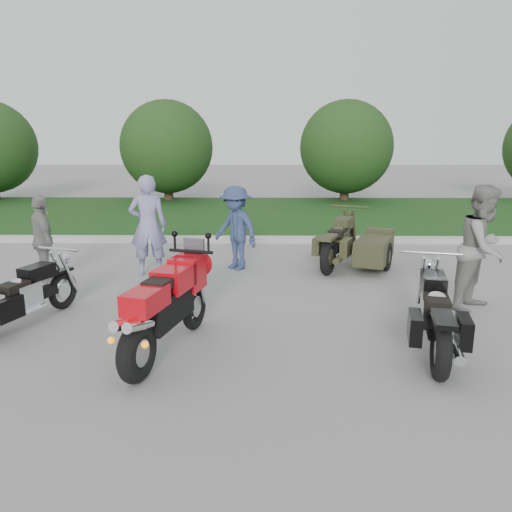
{
  "coord_description": "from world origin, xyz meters",
  "views": [
    {
      "loc": [
        0.77,
        -6.38,
        2.66
      ],
      "look_at": [
        0.66,
        1.26,
        0.8
      ],
      "focal_mm": 35.0,
      "sensor_mm": 36.0,
      "label": 1
    }
  ],
  "objects_px": {
    "person_grey": "(482,248)",
    "person_denim": "(236,228)",
    "person_back": "(43,240)",
    "person_stripe": "(148,225)",
    "cruiser_left": "(20,299)",
    "cruiser_right": "(435,317)",
    "cruiser_sidecar": "(359,247)",
    "sportbike_red": "(166,305)"
  },
  "relations": [
    {
      "from": "cruiser_sidecar",
      "to": "person_stripe",
      "type": "xyz_separation_m",
      "value": [
        -4.16,
        -0.54,
        0.53
      ]
    },
    {
      "from": "cruiser_left",
      "to": "person_stripe",
      "type": "height_order",
      "value": "person_stripe"
    },
    {
      "from": "cruiser_right",
      "to": "cruiser_sidecar",
      "type": "relative_size",
      "value": 1.0
    },
    {
      "from": "sportbike_red",
      "to": "person_grey",
      "type": "relative_size",
      "value": 1.16
    },
    {
      "from": "person_back",
      "to": "person_grey",
      "type": "bearing_deg",
      "value": -136.66
    },
    {
      "from": "person_stripe",
      "to": "person_back",
      "type": "bearing_deg",
      "value": 9.3
    },
    {
      "from": "person_grey",
      "to": "cruiser_sidecar",
      "type": "bearing_deg",
      "value": 75.35
    },
    {
      "from": "person_grey",
      "to": "person_denim",
      "type": "xyz_separation_m",
      "value": [
        -3.92,
        2.32,
        -0.13
      ]
    },
    {
      "from": "person_stripe",
      "to": "cruiser_sidecar",
      "type": "bearing_deg",
      "value": 176.46
    },
    {
      "from": "cruiser_sidecar",
      "to": "person_grey",
      "type": "bearing_deg",
      "value": -37.59
    },
    {
      "from": "cruiser_left",
      "to": "cruiser_right",
      "type": "xyz_separation_m",
      "value": [
        5.53,
        -0.75,
        0.04
      ]
    },
    {
      "from": "person_grey",
      "to": "person_back",
      "type": "bearing_deg",
      "value": 125.6
    },
    {
      "from": "person_stripe",
      "to": "cruiser_left",
      "type": "bearing_deg",
      "value": 55.93
    },
    {
      "from": "person_stripe",
      "to": "person_grey",
      "type": "height_order",
      "value": "person_stripe"
    },
    {
      "from": "cruiser_left",
      "to": "person_grey",
      "type": "relative_size",
      "value": 1.06
    },
    {
      "from": "cruiser_right",
      "to": "person_grey",
      "type": "bearing_deg",
      "value": 65.94
    },
    {
      "from": "sportbike_red",
      "to": "person_grey",
      "type": "xyz_separation_m",
      "value": [
        4.55,
        1.74,
        0.33
      ]
    },
    {
      "from": "person_grey",
      "to": "sportbike_red",
      "type": "bearing_deg",
      "value": 156.14
    },
    {
      "from": "person_denim",
      "to": "cruiser_sidecar",
      "type": "bearing_deg",
      "value": 44.96
    },
    {
      "from": "person_back",
      "to": "cruiser_right",
      "type": "bearing_deg",
      "value": -152.5
    },
    {
      "from": "person_denim",
      "to": "cruiser_left",
      "type": "bearing_deg",
      "value": -89.0
    },
    {
      "from": "cruiser_sidecar",
      "to": "sportbike_red",
      "type": "bearing_deg",
      "value": -104.73
    },
    {
      "from": "cruiser_left",
      "to": "cruiser_right",
      "type": "distance_m",
      "value": 5.58
    },
    {
      "from": "person_stripe",
      "to": "person_denim",
      "type": "height_order",
      "value": "person_stripe"
    },
    {
      "from": "person_grey",
      "to": "person_denim",
      "type": "bearing_deg",
      "value": 104.55
    },
    {
      "from": "cruiser_sidecar",
      "to": "person_grey",
      "type": "distance_m",
      "value": 2.86
    },
    {
      "from": "cruiser_sidecar",
      "to": "person_grey",
      "type": "relative_size",
      "value": 1.21
    },
    {
      "from": "cruiser_sidecar",
      "to": "person_back",
      "type": "relative_size",
      "value": 1.43
    },
    {
      "from": "cruiser_sidecar",
      "to": "person_denim",
      "type": "xyz_separation_m",
      "value": [
        -2.5,
        -0.11,
        0.4
      ]
    },
    {
      "from": "sportbike_red",
      "to": "cruiser_right",
      "type": "height_order",
      "value": "sportbike_red"
    },
    {
      "from": "person_stripe",
      "to": "person_grey",
      "type": "relative_size",
      "value": 1.0
    },
    {
      "from": "person_grey",
      "to": "cruiser_right",
      "type": "bearing_deg",
      "value": -171.47
    },
    {
      "from": "cruiser_left",
      "to": "cruiser_sidecar",
      "type": "bearing_deg",
      "value": 51.26
    },
    {
      "from": "cruiser_left",
      "to": "person_grey",
      "type": "height_order",
      "value": "person_grey"
    },
    {
      "from": "cruiser_left",
      "to": "person_back",
      "type": "bearing_deg",
      "value": 124.07
    },
    {
      "from": "cruiser_sidecar",
      "to": "person_stripe",
      "type": "height_order",
      "value": "person_stripe"
    },
    {
      "from": "sportbike_red",
      "to": "person_back",
      "type": "bearing_deg",
      "value": 148.12
    },
    {
      "from": "person_denim",
      "to": "person_back",
      "type": "xyz_separation_m",
      "value": [
        -3.42,
        -1.08,
        -0.03
      ]
    },
    {
      "from": "sportbike_red",
      "to": "person_back",
      "type": "xyz_separation_m",
      "value": [
        -2.79,
        2.98,
        0.18
      ]
    },
    {
      "from": "person_grey",
      "to": "cruiser_left",
      "type": "bearing_deg",
      "value": 142.84
    },
    {
      "from": "person_denim",
      "to": "person_back",
      "type": "relative_size",
      "value": 1.03
    },
    {
      "from": "sportbike_red",
      "to": "person_back",
      "type": "height_order",
      "value": "person_back"
    }
  ]
}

